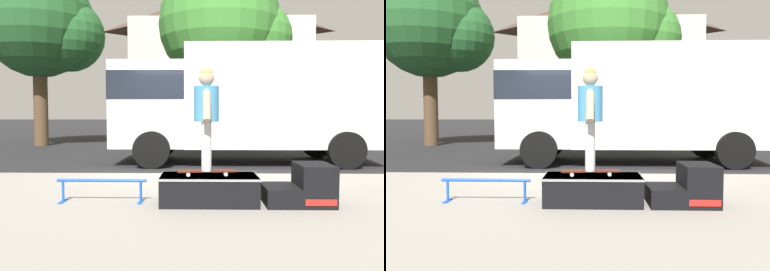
% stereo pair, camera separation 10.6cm
% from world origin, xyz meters
% --- Properties ---
extents(ground_plane, '(140.00, 140.00, 0.00)m').
position_xyz_m(ground_plane, '(0.00, 0.00, 0.00)').
color(ground_plane, black).
extents(sidewalk_slab, '(50.00, 5.00, 0.12)m').
position_xyz_m(sidewalk_slab, '(0.00, -3.00, 0.06)').
color(sidewalk_slab, gray).
rests_on(sidewalk_slab, ground).
extents(skate_box, '(1.31, 0.68, 0.39)m').
position_xyz_m(skate_box, '(0.60, -3.11, 0.33)').
color(skate_box, black).
rests_on(skate_box, sidewalk_slab).
extents(kicker_ramp, '(0.89, 0.68, 0.54)m').
position_xyz_m(kicker_ramp, '(1.87, -3.11, 0.35)').
color(kicker_ramp, black).
rests_on(kicker_ramp, sidewalk_slab).
extents(grind_rail, '(1.23, 0.28, 0.32)m').
position_xyz_m(grind_rail, '(-0.87, -3.05, 0.35)').
color(grind_rail, blue).
rests_on(grind_rail, sidewalk_slab).
extents(skateboard, '(0.80, 0.27, 0.07)m').
position_xyz_m(skateboard, '(0.57, -3.12, 0.56)').
color(skateboard, '#4C1E14').
rests_on(skateboard, skate_box).
extents(skater_kid, '(0.33, 0.71, 1.37)m').
position_xyz_m(skater_kid, '(0.57, -3.12, 1.38)').
color(skater_kid, silver).
rests_on(skater_kid, skateboard).
extents(box_truck, '(6.91, 2.63, 3.05)m').
position_xyz_m(box_truck, '(1.63, 2.20, 1.70)').
color(box_truck, white).
rests_on(box_truck, ground).
extents(street_tree_main, '(4.90, 4.46, 6.85)m').
position_xyz_m(street_tree_main, '(1.43, 6.15, 4.48)').
color(street_tree_main, brown).
rests_on(street_tree_main, ground).
extents(street_tree_neighbour, '(4.86, 4.42, 7.20)m').
position_xyz_m(street_tree_neighbour, '(-5.77, 7.40, 4.84)').
color(street_tree_neighbour, brown).
rests_on(street_tree_neighbour, ground).
extents(house_behind, '(9.54, 8.22, 8.40)m').
position_xyz_m(house_behind, '(1.49, 14.14, 4.24)').
color(house_behind, beige).
rests_on(house_behind, ground).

